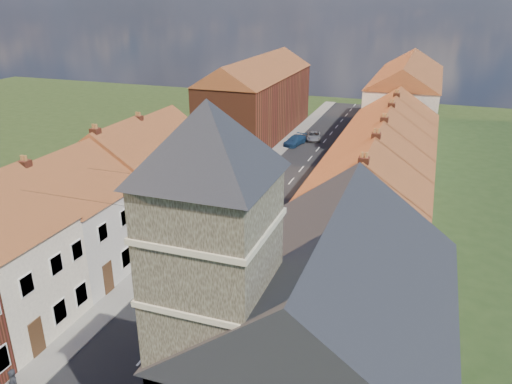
% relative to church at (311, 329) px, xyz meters
% --- Properties ---
extents(road, '(7.00, 90.00, 0.02)m').
position_rel_church_xyz_m(road, '(-9.36, 26.68, -5.87)').
color(road, black).
rests_on(road, ground).
extents(pavement_left, '(1.80, 90.00, 0.12)m').
position_rel_church_xyz_m(pavement_left, '(-13.76, 26.68, -5.82)').
color(pavement_left, '#A09A92').
rests_on(pavement_left, ground).
extents(pavement_right, '(1.80, 90.00, 0.12)m').
position_rel_church_xyz_m(pavement_right, '(-4.96, 26.68, -5.82)').
color(pavement_right, '#A09A92').
rests_on(pavement_right, ground).
extents(church, '(11.25, 14.25, 15.20)m').
position_rel_church_xyz_m(church, '(0.00, 0.00, 0.00)').
color(church, '#383227').
rests_on(church, ground).
extents(cottage_r_tudor, '(8.30, 5.20, 9.00)m').
position_rel_church_xyz_m(cottage_r_tudor, '(-0.09, 9.37, -1.41)').
color(cottage_r_tudor, white).
rests_on(cottage_r_tudor, ground).
extents(cottage_r_white_near, '(8.30, 6.00, 9.00)m').
position_rel_church_xyz_m(cottage_r_white_near, '(-0.06, 14.77, -1.40)').
color(cottage_r_white_near, '#FFD3C9').
rests_on(cottage_r_white_near, ground).
extents(cottage_r_cream_mid, '(8.30, 5.20, 9.00)m').
position_rel_church_xyz_m(cottage_r_cream_mid, '(-0.06, 20.17, -1.40)').
color(cottage_r_cream_mid, white).
rests_on(cottage_r_cream_mid, ground).
extents(cottage_r_pink, '(8.30, 6.00, 9.00)m').
position_rel_church_xyz_m(cottage_r_pink, '(-0.06, 25.57, -1.40)').
color(cottage_r_pink, '#FFD3C9').
rests_on(cottage_r_pink, ground).
extents(cottage_r_white_far, '(8.30, 5.20, 9.00)m').
position_rel_church_xyz_m(cottage_r_white_far, '(-0.06, 30.97, -1.40)').
color(cottage_r_white_far, '#FFD3C9').
rests_on(cottage_r_white_far, ground).
extents(cottage_r_cream_far, '(8.30, 6.00, 9.00)m').
position_rel_church_xyz_m(cottage_r_cream_far, '(-0.06, 36.37, -1.40)').
color(cottage_r_cream_far, silver).
rests_on(cottage_r_cream_far, ground).
extents(cottage_l_white, '(8.30, 6.90, 8.80)m').
position_rel_church_xyz_m(cottage_l_white, '(-18.66, 8.62, -1.51)').
color(cottage_l_white, silver).
rests_on(cottage_l_white, ground).
extents(cottage_l_brick_mid, '(8.30, 5.70, 9.10)m').
position_rel_church_xyz_m(cottage_l_brick_mid, '(-18.66, 14.72, -1.35)').
color(cottage_l_brick_mid, white).
rests_on(cottage_l_brick_mid, ground).
extents(cottage_l_pink, '(8.30, 6.30, 8.80)m').
position_rel_church_xyz_m(cottage_l_pink, '(-18.66, 20.52, -1.51)').
color(cottage_l_pink, white).
rests_on(cottage_l_pink, ground).
extents(block_right_far, '(8.30, 24.20, 10.50)m').
position_rel_church_xyz_m(block_right_far, '(-0.06, 51.68, -0.58)').
color(block_right_far, white).
rests_on(block_right_far, ground).
extents(block_left_far, '(8.30, 24.20, 10.50)m').
position_rel_church_xyz_m(block_left_far, '(-18.66, 46.68, -0.58)').
color(block_left_far, '#5F2D1B').
rests_on(block_left_far, ground).
extents(lamppost, '(0.88, 0.15, 6.00)m').
position_rel_church_xyz_m(lamppost, '(-13.17, 16.68, -2.34)').
color(lamppost, black).
rests_on(lamppost, pavement_left).
extents(car_mid, '(2.75, 4.68, 1.46)m').
position_rel_church_xyz_m(car_mid, '(-11.50, 14.38, -5.15)').
color(car_mid, '#B9BAC1').
rests_on(car_mid, ground).
extents(car_far, '(2.45, 4.29, 1.17)m').
position_rel_church_xyz_m(car_far, '(-12.56, 43.59, -5.29)').
color(car_far, navy).
rests_on(car_far, ground).
extents(car_distant, '(2.49, 4.09, 1.06)m').
position_rel_church_xyz_m(car_distant, '(-10.86, 46.68, -5.35)').
color(car_distant, '#9A9CA1').
rests_on(car_distant, ground).
extents(pedestrian_right, '(1.01, 0.85, 1.85)m').
position_rel_church_xyz_m(pedestrian_right, '(-5.66, 14.56, -4.83)').
color(pedestrian_right, '#2A2522').
rests_on(pedestrian_right, pavement_right).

